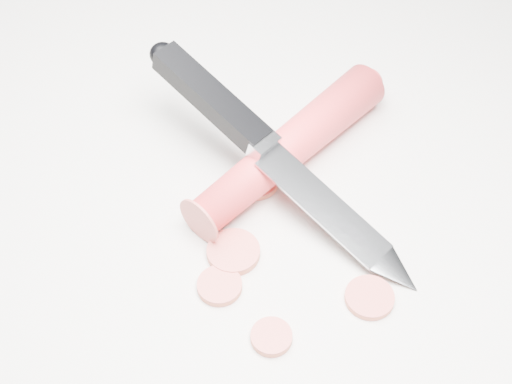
# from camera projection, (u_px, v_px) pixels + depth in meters

# --- Properties ---
(ground) EXTENTS (2.40, 2.40, 0.00)m
(ground) POSITION_uv_depth(u_px,v_px,m) (292.00, 191.00, 0.58)
(ground) COLOR beige
(ground) RESTS_ON ground
(carrot) EXTENTS (0.14, 0.19, 0.03)m
(carrot) POSITION_uv_depth(u_px,v_px,m) (290.00, 147.00, 0.58)
(carrot) COLOR red
(carrot) RESTS_ON ground
(carrot_slice_0) EXTENTS (0.03, 0.03, 0.01)m
(carrot_slice_0) POSITION_uv_depth(u_px,v_px,m) (271.00, 337.00, 0.49)
(carrot_slice_0) COLOR #C54B43
(carrot_slice_0) RESTS_ON ground
(carrot_slice_1) EXTENTS (0.04, 0.04, 0.01)m
(carrot_slice_1) POSITION_uv_depth(u_px,v_px,m) (256.00, 182.00, 0.58)
(carrot_slice_1) COLOR #C54B43
(carrot_slice_1) RESTS_ON ground
(carrot_slice_2) EXTENTS (0.03, 0.03, 0.01)m
(carrot_slice_2) POSITION_uv_depth(u_px,v_px,m) (220.00, 286.00, 0.52)
(carrot_slice_2) COLOR #C54B43
(carrot_slice_2) RESTS_ON ground
(carrot_slice_3) EXTENTS (0.04, 0.04, 0.01)m
(carrot_slice_3) POSITION_uv_depth(u_px,v_px,m) (369.00, 297.00, 0.51)
(carrot_slice_3) COLOR #C54B43
(carrot_slice_3) RESTS_ON ground
(carrot_slice_4) EXTENTS (0.04, 0.04, 0.01)m
(carrot_slice_4) POSITION_uv_depth(u_px,v_px,m) (233.00, 252.00, 0.53)
(carrot_slice_4) COLOR #C54B43
(carrot_slice_4) RESTS_ON ground
(kitchen_knife) EXTENTS (0.25, 0.18, 0.08)m
(kitchen_knife) POSITION_uv_depth(u_px,v_px,m) (279.00, 156.00, 0.55)
(kitchen_knife) COLOR #B4B7BB
(kitchen_knife) RESTS_ON ground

